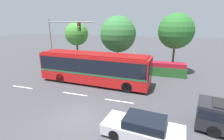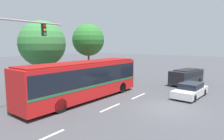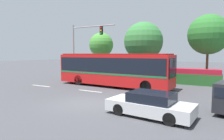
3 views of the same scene
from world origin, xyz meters
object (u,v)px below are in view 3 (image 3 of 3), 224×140
object	(u,v)px
sedan_foreground	(150,105)
city_bus	(113,68)
street_tree_right	(208,35)
street_tree_left	(101,45)
street_tree_centre	(143,41)
traffic_light_pole	(82,43)

from	to	relation	value
sedan_foreground	city_bus	bearing A→B (deg)	-44.13
city_bus	sedan_foreground	bearing A→B (deg)	-46.46
city_bus	street_tree_right	bearing A→B (deg)	42.44
sedan_foreground	street_tree_left	size ratio (longest dim) A/B	0.72
city_bus	sedan_foreground	xyz separation A→B (m)	(6.01, -6.98, -1.21)
sedan_foreground	street_tree_centre	distance (m)	14.91
traffic_light_pole	street_tree_right	world-z (taller)	street_tree_right
city_bus	street_tree_centre	distance (m)	7.00
traffic_light_pole	street_tree_centre	world-z (taller)	street_tree_centre
traffic_light_pole	street_tree_right	bearing A→B (deg)	20.16
traffic_light_pole	city_bus	bearing A→B (deg)	-19.55
traffic_light_pole	street_tree_right	xyz separation A→B (m)	(12.76, 4.68, 0.80)
sedan_foreground	street_tree_centre	size ratio (longest dim) A/B	0.64
sedan_foreground	street_tree_right	size ratio (longest dim) A/B	0.62
traffic_light_pole	street_tree_left	distance (m)	6.38
city_bus	sedan_foreground	size ratio (longest dim) A/B	2.58
traffic_light_pole	street_tree_centre	xyz separation A→B (m)	(5.70, 4.59, 0.30)
street_tree_centre	traffic_light_pole	bearing A→B (deg)	-141.15
city_bus	street_tree_centre	world-z (taller)	street_tree_centre
sedan_foreground	street_tree_right	bearing A→B (deg)	-92.39
city_bus	street_tree_left	world-z (taller)	street_tree_left
street_tree_centre	street_tree_right	size ratio (longest dim) A/B	0.97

